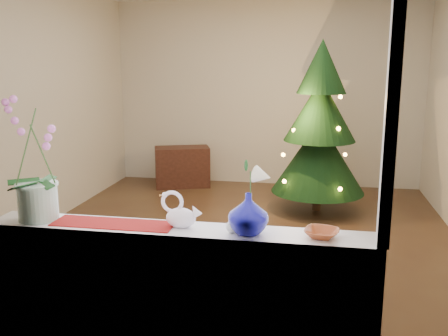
% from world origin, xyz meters
% --- Properties ---
extents(ground, '(5.00, 5.00, 0.00)m').
position_xyz_m(ground, '(0.00, 0.00, 0.00)').
color(ground, '#3C2418').
rests_on(ground, ground).
extents(wall_back, '(4.50, 0.10, 2.70)m').
position_xyz_m(wall_back, '(0.00, 2.50, 1.35)').
color(wall_back, beige).
rests_on(wall_back, ground).
extents(wall_front, '(4.50, 0.10, 2.70)m').
position_xyz_m(wall_front, '(0.00, -2.50, 1.35)').
color(wall_front, beige).
rests_on(wall_front, ground).
extents(wall_left, '(0.10, 5.00, 2.70)m').
position_xyz_m(wall_left, '(-2.25, 0.00, 1.35)').
color(wall_left, beige).
rests_on(wall_left, ground).
extents(window_apron, '(2.20, 0.08, 0.88)m').
position_xyz_m(window_apron, '(0.00, -2.46, 0.44)').
color(window_apron, white).
rests_on(window_apron, ground).
extents(windowsill, '(2.20, 0.26, 0.04)m').
position_xyz_m(windowsill, '(0.00, -2.37, 0.90)').
color(windowsill, white).
rests_on(windowsill, window_apron).
extents(window_frame, '(2.22, 0.06, 1.60)m').
position_xyz_m(window_frame, '(0.00, -2.47, 1.70)').
color(window_frame, white).
rests_on(window_frame, windowsill).
extents(runner, '(0.70, 0.20, 0.01)m').
position_xyz_m(runner, '(-0.38, -2.37, 0.92)').
color(runner, maroon).
rests_on(runner, windowsill).
extents(orchid_pot, '(0.32, 0.32, 0.72)m').
position_xyz_m(orchid_pot, '(-0.84, -2.37, 1.28)').
color(orchid_pot, silver).
rests_on(orchid_pot, windowsill).
extents(swan, '(0.24, 0.13, 0.20)m').
position_xyz_m(swan, '(0.01, -2.35, 1.02)').
color(swan, white).
rests_on(swan, windowsill).
extents(blue_vase, '(0.33, 0.33, 0.26)m').
position_xyz_m(blue_vase, '(0.40, -2.39, 1.05)').
color(blue_vase, '#0B0A72').
rests_on(blue_vase, windowsill).
extents(lily, '(0.14, 0.08, 0.19)m').
position_xyz_m(lily, '(0.40, -2.39, 1.27)').
color(lily, white).
rests_on(lily, blue_vase).
extents(paperweight, '(0.07, 0.07, 0.07)m').
position_xyz_m(paperweight, '(0.31, -2.39, 0.95)').
color(paperweight, silver).
rests_on(paperweight, windowsill).
extents(amber_dish, '(0.18, 0.18, 0.04)m').
position_xyz_m(amber_dish, '(0.78, -2.38, 0.94)').
color(amber_dish, '#A04621').
rests_on(amber_dish, windowsill).
extents(xmas_tree, '(1.51, 1.51, 2.09)m').
position_xyz_m(xmas_tree, '(0.78, 1.20, 1.04)').
color(xmas_tree, '#0F3318').
rests_on(xmas_tree, ground).
extents(side_table, '(0.87, 0.63, 0.59)m').
position_xyz_m(side_table, '(-1.19, 2.07, 0.30)').
color(side_table, black).
rests_on(side_table, ground).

